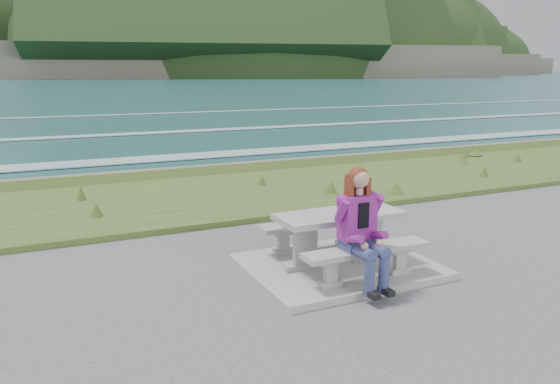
{
  "coord_description": "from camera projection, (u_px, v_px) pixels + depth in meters",
  "views": [
    {
      "loc": [
        -3.89,
        -6.35,
        2.81
      ],
      "look_at": [
        -0.36,
        1.2,
        0.94
      ],
      "focal_mm": 35.0,
      "sensor_mm": 36.0,
      "label": 1
    }
  ],
  "objects": [
    {
      "name": "grass_verge",
      "position": [
        223.0,
        198.0,
        12.26
      ],
      "size": [
        160.0,
        4.5,
        0.22
      ],
      "primitive_type": "cube",
      "color": "#2F4B1C",
      "rests_on": "ground"
    },
    {
      "name": "ocean",
      "position": [
        105.0,
        153.0,
        30.4
      ],
      "size": [
        1600.0,
        1600.0,
        0.09
      ],
      "color": "#1E5156",
      "rests_on": "ground"
    },
    {
      "name": "bench_landward",
      "position": [
        367.0,
        255.0,
        7.12
      ],
      "size": [
        1.8,
        0.35,
        0.45
      ],
      "color": "#999A95",
      "rests_on": "concrete_slab"
    },
    {
      "name": "bench_seaward",
      "position": [
        315.0,
        227.0,
        8.36
      ],
      "size": [
        1.8,
        0.35,
        0.45
      ],
      "color": "#999A95",
      "rests_on": "concrete_slab"
    },
    {
      "name": "shore_drop",
      "position": [
        188.0,
        175.0,
        14.82
      ],
      "size": [
        160.0,
        0.8,
        2.2
      ],
      "primitive_type": "cube",
      "color": "brown",
      "rests_on": "ground"
    },
    {
      "name": "concrete_slab",
      "position": [
        338.0,
        266.0,
        7.83
      ],
      "size": [
        2.6,
        2.1,
        0.1
      ],
      "primitive_type": "cube",
      "color": "#999A95",
      "rests_on": "ground"
    },
    {
      "name": "picnic_table",
      "position": [
        339.0,
        224.0,
        7.69
      ],
      "size": [
        1.8,
        0.75,
        0.75
      ],
      "color": "#999A95",
      "rests_on": "concrete_slab"
    },
    {
      "name": "seated_woman",
      "position": [
        364.0,
        244.0,
        6.89
      ],
      "size": [
        0.46,
        0.79,
        1.52
      ],
      "rotation": [
        0.0,
        0.0,
        0.03
      ],
      "color": "navy",
      "rests_on": "concrete_slab"
    },
    {
      "name": "headland_range",
      "position": [
        286.0,
        61.0,
        436.45
      ],
      "size": [
        729.83,
        363.95,
        188.79
      ],
      "color": "brown",
      "rests_on": "ground"
    }
  ]
}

